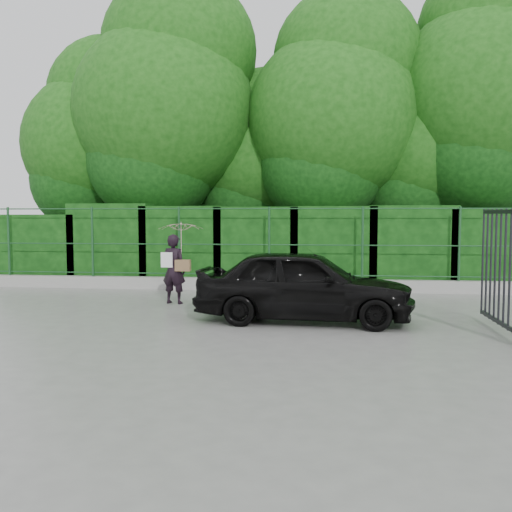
# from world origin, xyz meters

# --- Properties ---
(ground) EXTENTS (80.00, 80.00, 0.00)m
(ground) POSITION_xyz_m (0.00, 0.00, 0.00)
(ground) COLOR gray
(kerb) EXTENTS (14.00, 0.25, 0.30)m
(kerb) POSITION_xyz_m (0.00, 4.50, 0.15)
(kerb) COLOR #9E9E99
(kerb) RESTS_ON ground
(fence) EXTENTS (14.13, 0.06, 1.80)m
(fence) POSITION_xyz_m (0.22, 4.50, 1.20)
(fence) COLOR #1A4723
(fence) RESTS_ON kerb
(hedge) EXTENTS (14.20, 1.20, 2.20)m
(hedge) POSITION_xyz_m (0.04, 5.50, 1.05)
(hedge) COLOR black
(hedge) RESTS_ON ground
(trees) EXTENTS (17.10, 6.15, 8.08)m
(trees) POSITION_xyz_m (1.14, 7.74, 4.62)
(trees) COLOR black
(trees) RESTS_ON ground
(woman) EXTENTS (0.94, 0.96, 1.76)m
(woman) POSITION_xyz_m (-1.32, 2.21, 1.17)
(woman) COLOR black
(woman) RESTS_ON ground
(car) EXTENTS (3.94, 1.82, 1.31)m
(car) POSITION_xyz_m (1.40, 0.46, 0.65)
(car) COLOR black
(car) RESTS_ON ground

